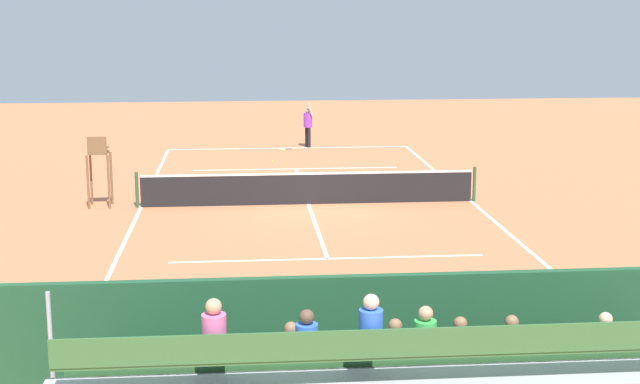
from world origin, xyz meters
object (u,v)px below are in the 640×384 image
(courtside_bench, at_px, (497,344))
(tennis_net, at_px, (308,188))
(tennis_ball_near, at_px, (272,161))
(tennis_racket, at_px, (283,149))
(umpire_chair, at_px, (99,164))
(bleacher_stand, at_px, (399,377))
(equipment_bag, at_px, (408,373))
(tennis_player, at_px, (308,123))

(courtside_bench, bearing_deg, tennis_net, -81.21)
(tennis_ball_near, bearing_deg, tennis_racket, -100.16)
(tennis_net, bearing_deg, umpire_chair, -1.58)
(tennis_net, height_order, courtside_bench, tennis_net)
(umpire_chair, distance_m, courtside_bench, 15.79)
(bleacher_stand, distance_m, tennis_ball_near, 22.91)
(umpire_chair, height_order, tennis_ball_near, umpire_chair)
(courtside_bench, height_order, equipment_bag, courtside_bench)
(courtside_bench, distance_m, equipment_bag, 1.53)
(tennis_racket, bearing_deg, tennis_player, -153.15)
(bleacher_stand, relative_size, courtside_bench, 5.03)
(bleacher_stand, height_order, tennis_ball_near, bleacher_stand)
(tennis_net, xyz_separation_m, umpire_chair, (6.20, -0.17, 0.81))
(tennis_racket, height_order, tennis_ball_near, tennis_ball_near)
(courtside_bench, relative_size, tennis_ball_near, 27.27)
(tennis_racket, relative_size, tennis_ball_near, 8.87)
(tennis_net, relative_size, tennis_ball_near, 156.06)
(tennis_net, xyz_separation_m, tennis_ball_near, (0.81, -7.55, -0.47))
(tennis_net, bearing_deg, courtside_bench, 98.79)
(tennis_net, relative_size, equipment_bag, 11.44)
(equipment_bag, bearing_deg, tennis_racket, -87.98)
(bleacher_stand, relative_size, umpire_chair, 4.23)
(tennis_player, bearing_deg, courtside_bench, 92.87)
(tennis_net, relative_size, courtside_bench, 5.72)
(equipment_bag, relative_size, tennis_racket, 1.54)
(tennis_racket, bearing_deg, tennis_ball_near, 79.84)
(equipment_bag, bearing_deg, tennis_net, -87.52)
(bleacher_stand, xyz_separation_m, tennis_ball_near, (0.89, -22.87, -0.92))
(tennis_net, xyz_separation_m, bleacher_stand, (-0.08, 15.33, 0.45))
(tennis_racket, bearing_deg, tennis_net, 91.44)
(tennis_ball_near, bearing_deg, equipment_bag, 93.81)
(umpire_chair, relative_size, courtside_bench, 1.19)
(umpire_chair, bearing_deg, tennis_player, -122.60)
(courtside_bench, relative_size, tennis_player, 0.93)
(equipment_bag, height_order, tennis_ball_near, equipment_bag)
(bleacher_stand, height_order, tennis_racket, bleacher_stand)
(equipment_bag, distance_m, tennis_player, 24.57)
(tennis_racket, xyz_separation_m, tennis_ball_near, (0.55, 3.06, 0.02))
(courtside_bench, distance_m, tennis_ball_near, 21.02)
(bleacher_stand, xyz_separation_m, tennis_racket, (0.34, -25.93, -0.94))
(umpire_chair, bearing_deg, tennis_ball_near, -126.14)
(tennis_player, bearing_deg, tennis_net, 85.76)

